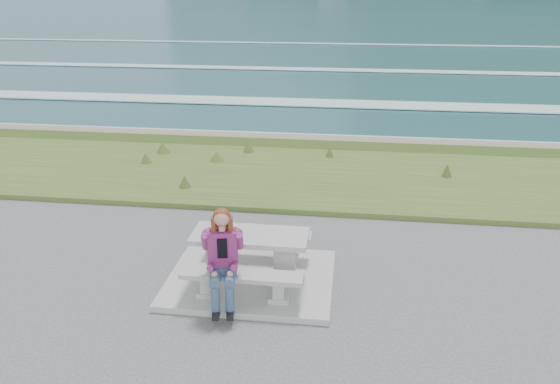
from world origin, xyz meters
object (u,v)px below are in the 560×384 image
Objects in this scene: picnic_table at (250,243)px; bench_landward at (242,279)px; bench_seaward at (258,237)px; seated_woman at (223,272)px.

picnic_table is 0.74m from bench_landward.
bench_landward is (0.00, -0.70, -0.23)m from picnic_table.
seated_woman is at bearing -98.82° from bench_seaward.
picnic_table is 1.25× the size of seated_woman.
seated_woman reaches higher than picnic_table.
seated_woman reaches higher than bench_landward.
bench_landward is 1.40m from bench_seaward.
picnic_table reaches higher than bench_seaward.
picnic_table is at bearing -90.00° from bench_seaward.
bench_landward is at bearing -90.00° from picnic_table.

